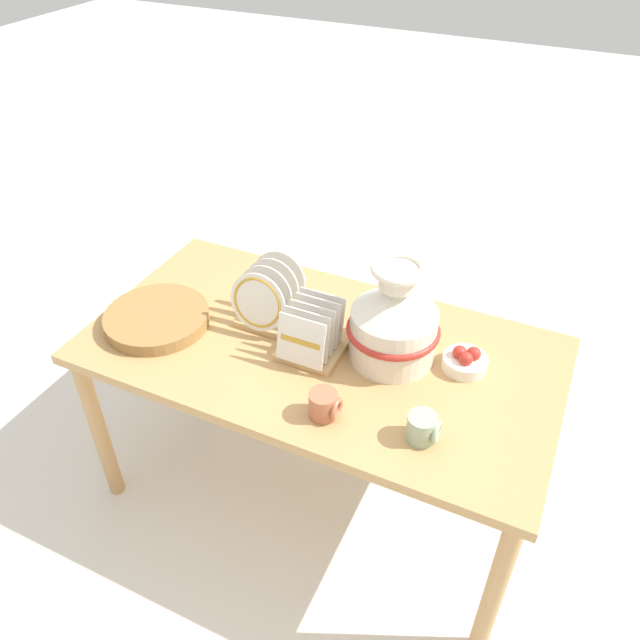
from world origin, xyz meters
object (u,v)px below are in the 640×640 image
dish_rack_square_plates (311,338)px  mug_sage_glaze (423,428)px  dish_rack_round_plates (268,302)px  mug_terracotta_glaze (325,405)px  wicker_charger_stack (157,318)px  fruit_bowl (465,361)px  ceramic_vase (394,320)px

dish_rack_square_plates → mug_sage_glaze: bearing=-24.2°
dish_rack_round_plates → mug_terracotta_glaze: (0.35, -0.31, -0.04)m
wicker_charger_stack → fruit_bowl: size_ratio=2.51×
ceramic_vase → wicker_charger_stack: size_ratio=0.98×
mug_terracotta_glaze → fruit_bowl: (0.31, 0.37, -0.01)m
ceramic_vase → dish_rack_square_plates: (-0.23, -0.09, -0.08)m
fruit_bowl → mug_terracotta_glaze: bearing=-130.1°
dish_rack_square_plates → wicker_charger_stack: dish_rack_square_plates is taller
dish_rack_round_plates → mug_terracotta_glaze: dish_rack_round_plates is taller
mug_terracotta_glaze → mug_sage_glaze: same height
wicker_charger_stack → dish_rack_square_plates: bearing=8.9°
ceramic_vase → dish_rack_square_plates: ceramic_vase is taller
dish_rack_square_plates → fruit_bowl: 0.48m
ceramic_vase → mug_terracotta_glaze: 0.35m
dish_rack_square_plates → ceramic_vase: bearing=22.0°
fruit_bowl → wicker_charger_stack: bearing=-167.4°
dish_rack_round_plates → wicker_charger_stack: (-0.34, -0.17, -0.06)m
dish_rack_square_plates → fruit_bowl: (0.46, 0.14, -0.03)m
mug_sage_glaze → fruit_bowl: mug_sage_glaze is taller
dish_rack_square_plates → fruit_bowl: bearing=16.8°
dish_rack_round_plates → fruit_bowl: 0.67m
dish_rack_round_plates → dish_rack_square_plates: dish_rack_round_plates is taller
dish_rack_round_plates → fruit_bowl: (0.66, 0.06, -0.06)m
dish_rack_square_plates → mug_terracotta_glaze: dish_rack_square_plates is taller
dish_rack_square_plates → fruit_bowl: size_ratio=1.39×
dish_rack_round_plates → mug_sage_glaze: dish_rack_round_plates is taller
wicker_charger_stack → mug_terracotta_glaze: 0.70m
dish_rack_round_plates → dish_rack_square_plates: 0.22m
ceramic_vase → fruit_bowl: ceramic_vase is taller
dish_rack_round_plates → dish_rack_square_plates: size_ratio=1.14×
ceramic_vase → dish_rack_round_plates: bearing=-178.5°
ceramic_vase → wicker_charger_stack: 0.80m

